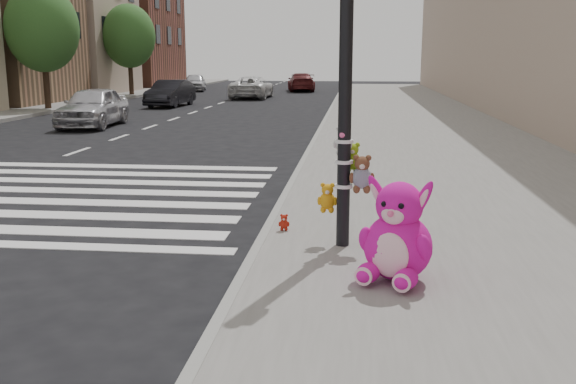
% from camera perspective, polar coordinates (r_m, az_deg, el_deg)
% --- Properties ---
extents(ground, '(120.00, 120.00, 0.00)m').
position_cam_1_polar(ground, '(6.95, -17.82, -9.19)').
color(ground, black).
rests_on(ground, ground).
extents(sidewalk_near, '(7.00, 80.00, 0.14)m').
position_cam_1_polar(sidewalk_near, '(16.23, 14.08, 3.21)').
color(sidewalk_near, slate).
rests_on(sidewalk_near, ground).
extents(curb_edge, '(0.12, 80.00, 0.15)m').
position_cam_1_polar(curb_edge, '(16.12, 1.82, 3.50)').
color(curb_edge, gray).
rests_on(curb_edge, ground).
extents(bld_far_d, '(6.00, 8.00, 10.00)m').
position_cam_1_polar(bld_far_d, '(44.86, -18.50, 14.63)').
color(bld_far_d, tan).
rests_on(bld_far_d, ground).
extents(bld_far_e, '(6.00, 10.00, 9.00)m').
position_cam_1_polar(bld_far_e, '(55.05, -13.62, 13.78)').
color(bld_far_e, brown).
rests_on(bld_far_e, ground).
extents(signal_pole, '(0.71, 0.49, 4.00)m').
position_cam_1_polar(signal_pole, '(7.74, 5.26, 6.79)').
color(signal_pole, black).
rests_on(signal_pole, sidewalk_near).
extents(tree_far_b, '(3.20, 3.20, 5.44)m').
position_cam_1_polar(tree_far_b, '(31.21, -21.01, 13.41)').
color(tree_far_b, '#382619').
rests_on(tree_far_b, sidewalk_far).
extents(tree_far_c, '(3.20, 3.20, 5.44)m').
position_cam_1_polar(tree_far_c, '(41.34, -13.96, 13.29)').
color(tree_far_c, '#382619').
rests_on(tree_far_c, sidewalk_far).
extents(pink_bunny, '(0.93, 1.00, 1.11)m').
position_cam_1_polar(pink_bunny, '(6.74, 9.68, -4.10)').
color(pink_bunny, '#DE12A0').
rests_on(pink_bunny, sidewalk_near).
extents(red_teddy, '(0.16, 0.11, 0.23)m').
position_cam_1_polar(red_teddy, '(8.63, -0.35, -2.71)').
color(red_teddy, '#AD2011').
rests_on(red_teddy, sidewalk_near).
extents(car_silver_far, '(1.91, 4.22, 1.41)m').
position_cam_1_polar(car_silver_far, '(23.82, -16.94, 7.26)').
color(car_silver_far, '#BDBCC2').
rests_on(car_silver_far, ground).
extents(car_dark_far, '(1.63, 4.03, 1.30)m').
position_cam_1_polar(car_dark_far, '(32.71, -10.41, 8.63)').
color(car_dark_far, black).
rests_on(car_dark_far, ground).
extents(car_white_near, '(2.15, 4.64, 1.29)m').
position_cam_1_polar(car_white_near, '(38.56, -3.23, 9.27)').
color(car_white_near, silver).
rests_on(car_white_near, ground).
extents(car_maroon_near, '(2.42, 4.65, 1.29)m').
position_cam_1_polar(car_maroon_near, '(46.43, 1.17, 9.74)').
color(car_maroon_near, '#551819').
rests_on(car_maroon_near, ground).
extents(car_silver_deep, '(2.09, 3.87, 1.25)m').
position_cam_1_polar(car_silver_deep, '(47.13, -8.29, 9.63)').
color(car_silver_deep, silver).
rests_on(car_silver_deep, ground).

